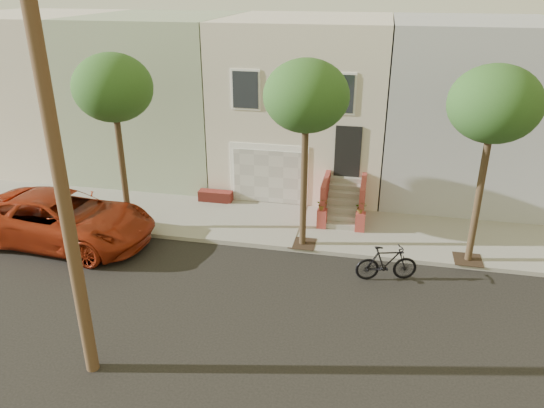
# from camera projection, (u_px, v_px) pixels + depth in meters

# --- Properties ---
(ground) EXTENTS (90.00, 90.00, 0.00)m
(ground) POSITION_uv_depth(u_px,v_px,m) (247.00, 307.00, 14.75)
(ground) COLOR black
(ground) RESTS_ON ground
(sidewalk) EXTENTS (40.00, 3.70, 0.15)m
(sidewalk) POSITION_uv_depth(u_px,v_px,m) (282.00, 225.00, 19.52)
(sidewalk) COLOR gray
(sidewalk) RESTS_ON ground
(house_row) EXTENTS (33.10, 11.70, 7.00)m
(house_row) POSITION_uv_depth(u_px,v_px,m) (307.00, 99.00, 23.33)
(house_row) COLOR beige
(house_row) RESTS_ON sidewalk
(tree_left) EXTENTS (2.70, 2.57, 6.30)m
(tree_left) POSITION_uv_depth(u_px,v_px,m) (113.00, 89.00, 17.18)
(tree_left) COLOR #2D2116
(tree_left) RESTS_ON sidewalk
(tree_mid) EXTENTS (2.70, 2.57, 6.30)m
(tree_mid) POSITION_uv_depth(u_px,v_px,m) (306.00, 97.00, 15.96)
(tree_mid) COLOR #2D2116
(tree_mid) RESTS_ON sidewalk
(tree_right) EXTENTS (2.70, 2.57, 6.30)m
(tree_right) POSITION_uv_depth(u_px,v_px,m) (494.00, 105.00, 14.92)
(tree_right) COLOR #2D2116
(tree_right) RESTS_ON sidewalk
(pickup_truck) EXTENTS (6.71, 3.47, 1.81)m
(pickup_truck) POSITION_uv_depth(u_px,v_px,m) (62.00, 219.00, 18.08)
(pickup_truck) COLOR maroon
(pickup_truck) RESTS_ON ground
(motorcycle) EXTENTS (1.99, 1.01, 1.15)m
(motorcycle) POSITION_uv_depth(u_px,v_px,m) (387.00, 263.00, 15.91)
(motorcycle) COLOR black
(motorcycle) RESTS_ON ground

